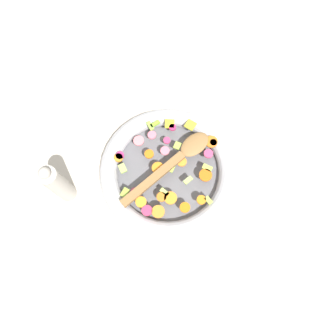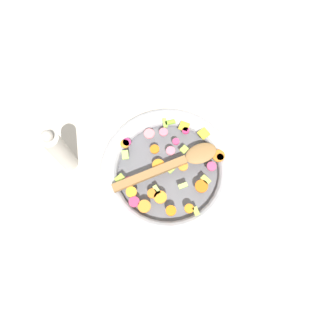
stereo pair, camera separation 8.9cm
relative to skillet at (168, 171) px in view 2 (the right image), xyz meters
The scene contains 5 objects.
ground_plane 0.02m from the skillet, ahead, with size 4.00×4.00×0.00m, color beige.
skillet is the anchor object (origin of this frame).
chopped_vegetables 0.03m from the skillet, 93.96° to the left, with size 0.30×0.29×0.01m.
wooden_spoon 0.05m from the skillet, 143.18° to the left, with size 0.26×0.21×0.01m.
pepper_mill 0.30m from the skillet, 66.09° to the right, with size 0.05×0.05×0.21m.
Camera 2 is at (0.24, 0.14, 0.90)m, focal length 35.00 mm.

